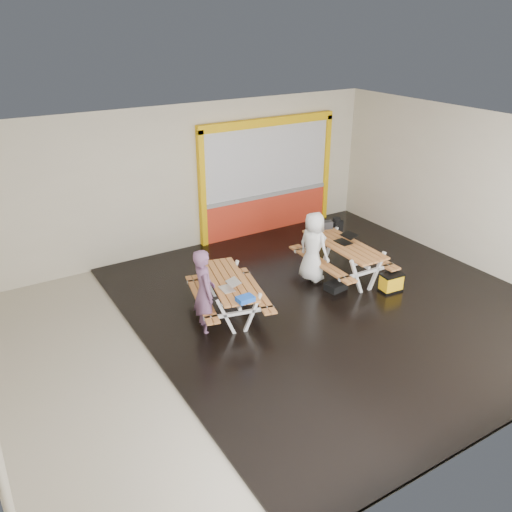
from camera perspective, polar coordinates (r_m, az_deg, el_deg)
room at (r=9.22m, az=2.92°, el=2.23°), size 10.02×8.02×3.52m
deck at (r=10.67m, az=8.31°, el=-5.02°), size 7.50×7.98×0.05m
kiosk at (r=13.56m, az=1.26°, el=8.35°), size 3.88×0.16×3.00m
picnic_table_left at (r=9.92m, az=-3.03°, el=-3.50°), size 1.69×2.15×0.76m
picnic_table_right at (r=11.44m, az=9.46°, el=0.48°), size 1.48×2.13×0.84m
person_left at (r=9.37m, az=-5.65°, el=-3.92°), size 0.51×0.67×1.64m
person_right at (r=11.01m, az=6.27°, el=1.02°), size 0.63×0.82×1.51m
laptop_left at (r=9.50m, az=-2.94°, el=-3.33°), size 0.36×0.33×0.15m
laptop_right at (r=11.41m, az=9.71°, el=1.79°), size 0.41×0.37×0.17m
blue_pouch at (r=9.10m, az=-1.17°, el=-4.70°), size 0.30×0.22×0.09m
toolbox at (r=12.06m, az=7.40°, el=3.39°), size 0.42×0.28×0.22m
backpack at (r=12.35m, az=8.73°, el=3.04°), size 0.32×0.24×0.48m
dark_case at (r=11.07m, az=8.68°, el=-3.27°), size 0.46×0.37×0.16m
fluke_bag at (r=11.20m, az=14.51°, el=-2.83°), size 0.48×0.33×0.39m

